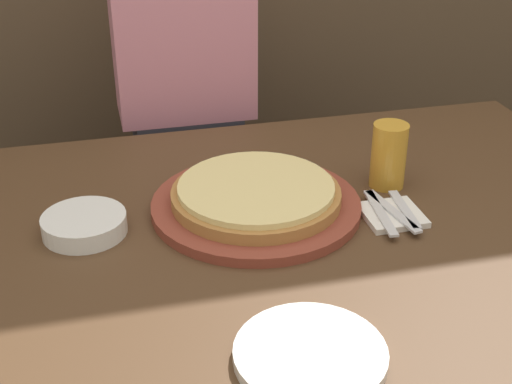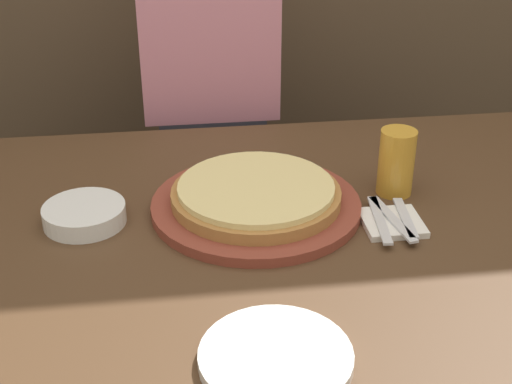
{
  "view_description": "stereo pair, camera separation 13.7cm",
  "coord_description": "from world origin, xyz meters",
  "px_view_note": "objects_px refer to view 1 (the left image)",
  "views": [
    {
      "loc": [
        -0.35,
        -1.08,
        1.4
      ],
      "look_at": [
        -0.05,
        0.09,
        0.75
      ],
      "focal_mm": 50.0,
      "sensor_mm": 36.0,
      "label": 1
    },
    {
      "loc": [
        -0.21,
        -1.11,
        1.4
      ],
      "look_at": [
        -0.05,
        0.09,
        0.75
      ],
      "focal_mm": 50.0,
      "sensor_mm": 36.0,
      "label": 2
    }
  ],
  "objects_px": {
    "beer_glass": "(389,153)",
    "spoon": "(405,210)",
    "pizza_on_board": "(256,199)",
    "dinner_plate": "(310,354)",
    "side_bowl": "(84,224)",
    "diner_person": "(187,130)",
    "fork": "(381,213)",
    "dinner_knife": "(393,212)"
  },
  "relations": [
    {
      "from": "beer_glass",
      "to": "spoon",
      "type": "relative_size",
      "value": 0.92
    },
    {
      "from": "pizza_on_board",
      "to": "dinner_plate",
      "type": "height_order",
      "value": "pizza_on_board"
    },
    {
      "from": "side_bowl",
      "to": "diner_person",
      "type": "relative_size",
      "value": 0.12
    },
    {
      "from": "dinner_plate",
      "to": "fork",
      "type": "height_order",
      "value": "dinner_plate"
    },
    {
      "from": "pizza_on_board",
      "to": "beer_glass",
      "type": "relative_size",
      "value": 3.0
    },
    {
      "from": "dinner_plate",
      "to": "diner_person",
      "type": "height_order",
      "value": "diner_person"
    },
    {
      "from": "beer_glass",
      "to": "fork",
      "type": "xyz_separation_m",
      "value": [
        -0.07,
        -0.13,
        -0.06
      ]
    },
    {
      "from": "fork",
      "to": "beer_glass",
      "type": "bearing_deg",
      "value": 62.99
    },
    {
      "from": "pizza_on_board",
      "to": "beer_glass",
      "type": "height_order",
      "value": "beer_glass"
    },
    {
      "from": "dinner_plate",
      "to": "fork",
      "type": "xyz_separation_m",
      "value": [
        0.25,
        0.34,
        0.01
      ]
    },
    {
      "from": "beer_glass",
      "to": "side_bowl",
      "type": "height_order",
      "value": "beer_glass"
    },
    {
      "from": "fork",
      "to": "side_bowl",
      "type": "bearing_deg",
      "value": 170.83
    },
    {
      "from": "beer_glass",
      "to": "dinner_plate",
      "type": "height_order",
      "value": "beer_glass"
    },
    {
      "from": "diner_person",
      "to": "beer_glass",
      "type": "bearing_deg",
      "value": -59.14
    },
    {
      "from": "side_bowl",
      "to": "spoon",
      "type": "distance_m",
      "value": 0.61
    },
    {
      "from": "beer_glass",
      "to": "pizza_on_board",
      "type": "bearing_deg",
      "value": -172.74
    },
    {
      "from": "spoon",
      "to": "diner_person",
      "type": "bearing_deg",
      "value": 114.65
    },
    {
      "from": "fork",
      "to": "spoon",
      "type": "height_order",
      "value": "same"
    },
    {
      "from": "dinner_knife",
      "to": "spoon",
      "type": "bearing_deg",
      "value": 0.0
    },
    {
      "from": "fork",
      "to": "dinner_knife",
      "type": "bearing_deg",
      "value": 0.0
    },
    {
      "from": "diner_person",
      "to": "side_bowl",
      "type": "bearing_deg",
      "value": -115.04
    },
    {
      "from": "pizza_on_board",
      "to": "fork",
      "type": "xyz_separation_m",
      "value": [
        0.22,
        -0.1,
        -0.01
      ]
    },
    {
      "from": "dinner_plate",
      "to": "side_bowl",
      "type": "distance_m",
      "value": 0.52
    },
    {
      "from": "pizza_on_board",
      "to": "side_bowl",
      "type": "distance_m",
      "value": 0.33
    },
    {
      "from": "pizza_on_board",
      "to": "fork",
      "type": "distance_m",
      "value": 0.24
    },
    {
      "from": "pizza_on_board",
      "to": "spoon",
      "type": "relative_size",
      "value": 2.76
    },
    {
      "from": "beer_glass",
      "to": "spoon",
      "type": "bearing_deg",
      "value": -97.44
    },
    {
      "from": "pizza_on_board",
      "to": "dinner_plate",
      "type": "xyz_separation_m",
      "value": [
        -0.03,
        -0.44,
        -0.02
      ]
    },
    {
      "from": "dinner_knife",
      "to": "fork",
      "type": "bearing_deg",
      "value": 180.0
    },
    {
      "from": "dinner_plate",
      "to": "dinner_knife",
      "type": "height_order",
      "value": "dinner_plate"
    },
    {
      "from": "fork",
      "to": "dinner_knife",
      "type": "xyz_separation_m",
      "value": [
        0.02,
        0.0,
        0.0
      ]
    },
    {
      "from": "dinner_knife",
      "to": "spoon",
      "type": "relative_size",
      "value": 1.17
    },
    {
      "from": "beer_glass",
      "to": "dinner_knife",
      "type": "bearing_deg",
      "value": -107.75
    },
    {
      "from": "spoon",
      "to": "dinner_knife",
      "type": "bearing_deg",
      "value": 180.0
    },
    {
      "from": "dinner_plate",
      "to": "fork",
      "type": "relative_size",
      "value": 1.27
    },
    {
      "from": "dinner_knife",
      "to": "spoon",
      "type": "xyz_separation_m",
      "value": [
        0.02,
        0.0,
        0.0
      ]
    },
    {
      "from": "beer_glass",
      "to": "side_bowl",
      "type": "bearing_deg",
      "value": -175.98
    },
    {
      "from": "dinner_plate",
      "to": "diner_person",
      "type": "bearing_deg",
      "value": 90.93
    },
    {
      "from": "pizza_on_board",
      "to": "side_bowl",
      "type": "bearing_deg",
      "value": -178.87
    },
    {
      "from": "dinner_plate",
      "to": "diner_person",
      "type": "relative_size",
      "value": 0.17
    },
    {
      "from": "pizza_on_board",
      "to": "spoon",
      "type": "distance_m",
      "value": 0.29
    },
    {
      "from": "beer_glass",
      "to": "spoon",
      "type": "height_order",
      "value": "beer_glass"
    }
  ]
}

